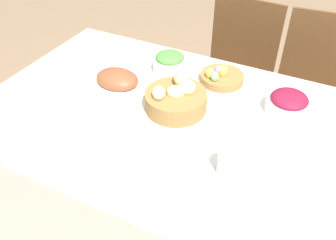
% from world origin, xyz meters
% --- Properties ---
extents(ground_plane, '(12.00, 12.00, 0.00)m').
position_xyz_m(ground_plane, '(0.00, 0.00, 0.00)').
color(ground_plane, '#7F664C').
extents(dining_table, '(1.68, 1.03, 0.74)m').
position_xyz_m(dining_table, '(0.00, 0.00, 0.37)').
color(dining_table, silver).
rests_on(dining_table, ground).
extents(chair_far_center, '(0.45, 0.45, 0.91)m').
position_xyz_m(chair_far_center, '(-0.02, 0.83, 0.49)').
color(chair_far_center, brown).
rests_on(chair_far_center, ground).
extents(chair_far_right, '(0.45, 0.45, 0.91)m').
position_xyz_m(chair_far_right, '(0.44, 0.83, 0.49)').
color(chair_far_right, brown).
rests_on(chair_far_right, ground).
extents(bread_basket, '(0.26, 0.26, 0.14)m').
position_xyz_m(bread_basket, '(-0.05, 0.05, 0.79)').
color(bread_basket, olive).
rests_on(bread_basket, dining_table).
extents(egg_basket, '(0.20, 0.20, 0.08)m').
position_xyz_m(egg_basket, '(0.05, 0.33, 0.77)').
color(egg_basket, olive).
rests_on(egg_basket, dining_table).
extents(ham_platter, '(0.31, 0.22, 0.08)m').
position_xyz_m(ham_platter, '(-0.36, 0.09, 0.77)').
color(ham_platter, white).
rests_on(ham_platter, dining_table).
extents(green_salad_bowl, '(0.16, 0.16, 0.10)m').
position_xyz_m(green_salad_bowl, '(-0.20, 0.30, 0.79)').
color(green_salad_bowl, white).
rests_on(green_salad_bowl, dining_table).
extents(beet_salad_bowl, '(0.18, 0.18, 0.09)m').
position_xyz_m(beet_salad_bowl, '(0.37, 0.23, 0.79)').
color(beet_salad_bowl, white).
rests_on(beet_salad_bowl, dining_table).
extents(dinner_plate, '(0.24, 0.24, 0.01)m').
position_xyz_m(dinner_plate, '(0.05, -0.34, 0.75)').
color(dinner_plate, white).
rests_on(dinner_plate, dining_table).
extents(fork, '(0.02, 0.16, 0.00)m').
position_xyz_m(fork, '(-0.09, -0.34, 0.75)').
color(fork, '#B7B7BC').
rests_on(fork, dining_table).
extents(knife, '(0.02, 0.16, 0.00)m').
position_xyz_m(knife, '(0.20, -0.34, 0.75)').
color(knife, '#B7B7BC').
rests_on(knife, dining_table).
extents(spoon, '(0.02, 0.16, 0.00)m').
position_xyz_m(spoon, '(0.23, -0.34, 0.75)').
color(spoon, '#B7B7BC').
rests_on(spoon, dining_table).
extents(drinking_cup, '(0.08, 0.08, 0.08)m').
position_xyz_m(drinking_cup, '(0.26, -0.19, 0.79)').
color(drinking_cup, silver).
rests_on(drinking_cup, dining_table).
extents(butter_dish, '(0.11, 0.07, 0.03)m').
position_xyz_m(butter_dish, '(-0.22, -0.14, 0.76)').
color(butter_dish, white).
rests_on(butter_dish, dining_table).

